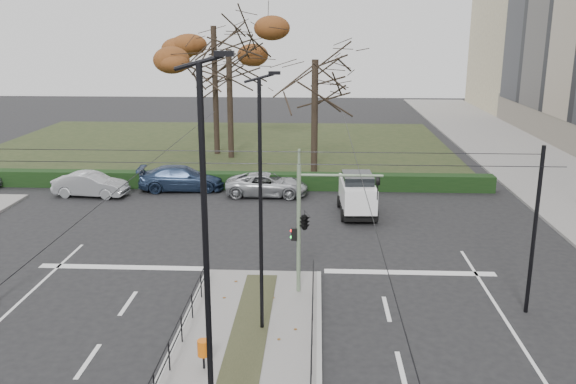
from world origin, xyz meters
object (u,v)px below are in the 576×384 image
object	(u,v)px
parked_car_third	(182,178)
parked_car_fourth	(267,184)
traffic_light	(307,219)
bare_tree_near	(315,68)
white_van	(357,193)
streetlamp_median_far	(261,204)
bare_tree_center	(229,57)
parked_car_second	(91,184)
streetlamp_median_near	(207,267)
rust_tree	(213,26)
litter_bin	(203,348)

from	to	relation	value
parked_car_third	parked_car_fourth	size ratio (longest dim) A/B	1.07
traffic_light	bare_tree_near	size ratio (longest dim) A/B	0.48
white_van	streetlamp_median_far	bearing A→B (deg)	-106.31
white_van	parked_car_third	bearing A→B (deg)	156.69
traffic_light	bare_tree_center	size ratio (longest dim) A/B	0.45
parked_car_second	bare_tree_near	size ratio (longest dim) A/B	0.43
streetlamp_median_near	parked_car_second	size ratio (longest dim) A/B	2.10
parked_car_second	white_van	world-z (taller)	white_van
bare_tree_center	bare_tree_near	xyz separation A→B (m)	(6.39, -5.34, -0.43)
parked_car_third	white_van	size ratio (longest dim) A/B	1.27
rust_tree	bare_tree_near	size ratio (longest dim) A/B	1.26
traffic_light	rust_tree	world-z (taller)	rust_tree
litter_bin	bare_tree_near	xyz separation A→B (m)	(3.02, 24.61, 6.40)
streetlamp_median_far	parked_car_fourth	xyz separation A→B (m)	(-1.24, 16.88, -3.71)
litter_bin	parked_car_fourth	distance (m)	19.44
traffic_light	streetlamp_median_far	bearing A→B (deg)	-114.88
traffic_light	bare_tree_near	bearing A→B (deg)	89.52
litter_bin	bare_tree_center	distance (m)	30.90
bare_tree_center	traffic_light	bearing A→B (deg)	-75.68
bare_tree_near	bare_tree_center	bearing A→B (deg)	140.14
streetlamp_median_far	parked_car_third	world-z (taller)	streetlamp_median_far
parked_car_third	parked_car_fourth	bearing A→B (deg)	-105.99
litter_bin	streetlamp_median_near	distance (m)	5.50
parked_car_second	bare_tree_center	world-z (taller)	bare_tree_center
litter_bin	bare_tree_center	bearing A→B (deg)	96.42
parked_car_second	bare_tree_near	xyz separation A→B (m)	(13.24, 5.83, 6.46)
streetlamp_median_near	litter_bin	bearing A→B (deg)	104.01
traffic_light	streetlamp_median_far	world-z (taller)	streetlamp_median_far
streetlamp_median_far	parked_car_third	size ratio (longest dim) A/B	1.60
white_van	litter_bin	bearing A→B (deg)	-108.72
parked_car_second	white_van	distance (m)	15.88
parked_car_second	parked_car_fourth	distance (m)	10.49
streetlamp_median_far	rust_tree	size ratio (longest dim) A/B	0.65
traffic_light	parked_car_second	size ratio (longest dim) A/B	1.12
litter_bin	streetlamp_median_far	distance (m)	4.67
parked_car_second	traffic_light	bearing A→B (deg)	-129.62
litter_bin	parked_car_fourth	bearing A→B (deg)	89.27
litter_bin	bare_tree_center	world-z (taller)	bare_tree_center
white_van	rust_tree	size ratio (longest dim) A/B	0.32
parked_car_third	parked_car_fourth	world-z (taller)	parked_car_third
litter_bin	bare_tree_near	distance (m)	25.60
rust_tree	litter_bin	bearing A→B (deg)	-81.50
parked_car_second	parked_car_third	xyz separation A→B (m)	(5.10, 1.67, 0.04)
streetlamp_median_far	rust_tree	distance (m)	29.91
streetlamp_median_near	parked_car_second	xyz separation A→B (m)	(-11.12, 22.42, -4.08)
parked_car_third	white_van	distance (m)	11.45
litter_bin	streetlamp_median_far	world-z (taller)	streetlamp_median_far
streetlamp_median_far	parked_car_second	distance (m)	20.33
rust_tree	bare_tree_near	distance (m)	10.56
streetlamp_median_near	parked_car_fourth	xyz separation A→B (m)	(-0.66, 23.08, -4.12)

